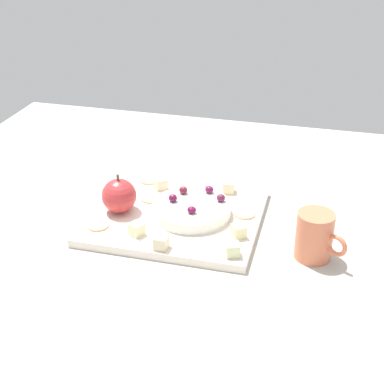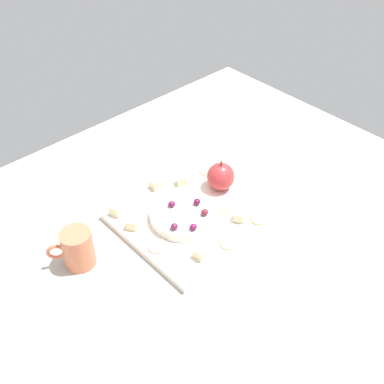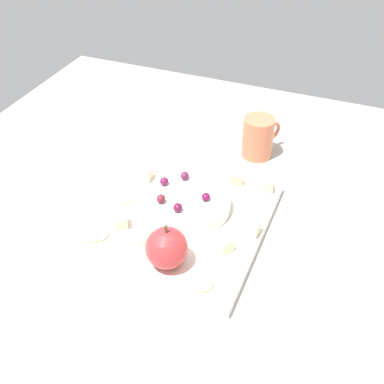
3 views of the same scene
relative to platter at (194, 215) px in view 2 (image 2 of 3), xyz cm
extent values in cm
cube|color=#B0AFA5|center=(1.82, -3.74, -2.35)|extent=(118.01, 103.48, 3.08)
cube|color=silver|center=(0.00, 0.00, 0.00)|extent=(32.34, 28.98, 1.62)
cylinder|color=white|center=(-3.09, 0.22, 1.92)|extent=(15.18, 15.18, 2.21)
sphere|color=#BA3133|center=(10.71, 2.34, 4.17)|extent=(6.73, 6.73, 6.73)
cylinder|color=brown|center=(10.71, 2.34, 8.13)|extent=(0.50, 0.50, 1.20)
cube|color=beige|center=(5.76, -8.59, 1.97)|extent=(3.22, 3.22, 2.33)
cube|color=beige|center=(-13.37, 11.72, 1.97)|extent=(2.97, 2.97, 2.33)
cube|color=beige|center=(-0.95, 12.72, 1.97)|extent=(2.48, 2.48, 2.33)
cube|color=beige|center=(4.65, 9.62, 1.97)|extent=(3.15, 3.15, 2.33)
cube|color=beige|center=(-13.27, 5.68, 1.97)|extent=(3.22, 3.22, 2.33)
cube|color=beige|center=(-8.16, -10.68, 1.97)|extent=(2.53, 2.53, 2.33)
cylinder|color=#E0B881|center=(12.65, 8.73, 1.01)|extent=(4.09, 4.09, 0.40)
cylinder|color=#D8B47C|center=(9.23, -11.40, 1.01)|extent=(4.09, 4.09, 0.40)
cylinder|color=#DBB386|center=(-13.01, -2.39, 1.01)|extent=(4.09, 4.09, 0.40)
cylinder|color=#DDBA8D|center=(-1.10, -11.94, 1.01)|extent=(4.09, 4.09, 0.40)
cylinder|color=#D1C185|center=(6.38, -4.20, 1.01)|extent=(4.09, 4.09, 0.40)
ellipsoid|color=maroon|center=(-3.94, 3.27, 3.70)|extent=(1.70, 1.53, 1.36)
ellipsoid|color=#5F1F3D|center=(-8.23, -2.53, 3.78)|extent=(1.70, 1.53, 1.52)
ellipsoid|color=maroon|center=(-0.40, -3.32, 3.80)|extent=(1.70, 1.53, 1.55)
ellipsoid|color=maroon|center=(0.67, -0.09, 3.80)|extent=(1.70, 1.53, 1.55)
ellipsoid|color=#691843|center=(-5.29, -5.34, 3.75)|extent=(1.70, 1.53, 1.46)
cylinder|color=#D97350|center=(-26.55, 6.22, 3.51)|extent=(6.45, 6.45, 8.65)
torus|color=#D97350|center=(-30.38, 8.44, 3.51)|extent=(3.86, 2.70, 4.00)
camera|label=1|loc=(-27.30, 92.21, 56.47)|focal=53.61mm
camera|label=2|loc=(-53.14, -56.91, 75.00)|focal=43.95mm
camera|label=3|loc=(61.57, 27.00, 59.45)|focal=47.69mm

